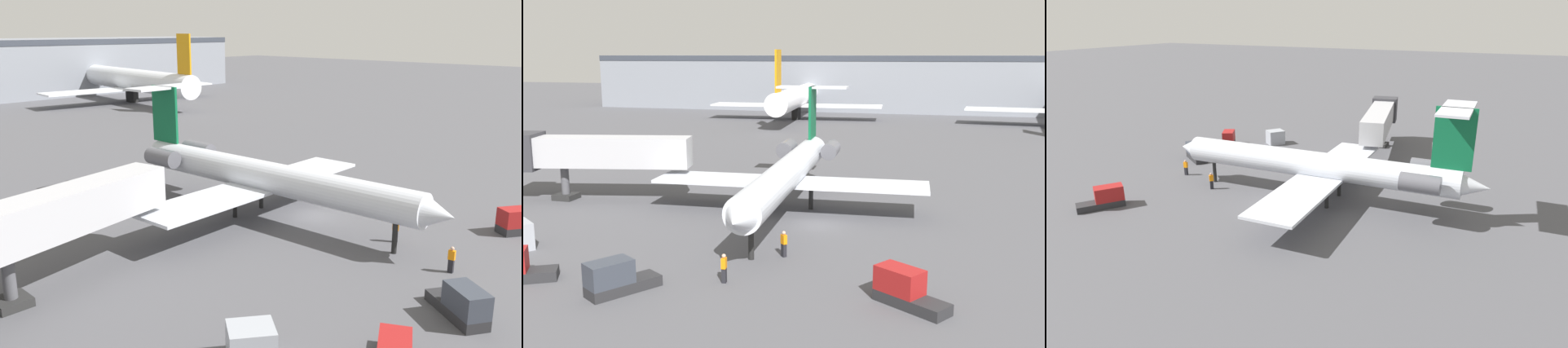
# 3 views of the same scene
# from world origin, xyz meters

# --- Properties ---
(ground_plane) EXTENTS (400.00, 400.00, 0.10)m
(ground_plane) POSITION_xyz_m (0.00, 0.00, -0.05)
(ground_plane) COLOR #4C4C51
(regional_jet) EXTENTS (22.39, 30.42, 9.62)m
(regional_jet) POSITION_xyz_m (-2.89, 3.35, 3.44)
(regional_jet) COLOR silver
(regional_jet) RESTS_ON ground_plane
(jet_bridge) EXTENTS (15.99, 6.13, 5.91)m
(jet_bridge) POSITION_xyz_m (-20.87, 2.65, 4.22)
(jet_bridge) COLOR #ADADB2
(jet_bridge) RESTS_ON ground_plane
(ground_crew_marshaller) EXTENTS (0.30, 0.42, 1.69)m
(ground_crew_marshaller) POSITION_xyz_m (-2.54, -12.98, 0.86)
(ground_crew_marshaller) COLOR black
(ground_crew_marshaller) RESTS_ON ground_plane
(ground_crew_loader) EXTENTS (0.47, 0.46, 1.69)m
(ground_crew_loader) POSITION_xyz_m (-0.43, -7.84, 0.86)
(ground_crew_loader) COLOR black
(ground_crew_loader) RESTS_ON ground_plane
(baggage_tug_lead) EXTENTS (3.34, 4.12, 1.90)m
(baggage_tug_lead) POSITION_xyz_m (-7.60, -15.96, 0.84)
(baggage_tug_lead) COLOR #262628
(baggage_tug_lead) RESTS_ON ground_plane
(baggage_tug_trailing) EXTENTS (4.11, 3.37, 1.90)m
(baggage_tug_trailing) POSITION_xyz_m (7.49, -13.50, 0.84)
(baggage_tug_trailing) COLOR #262628
(baggage_tug_trailing) RESTS_ON ground_plane
(cargo_container_uld) EXTENTS (2.77, 2.71, 1.82)m
(cargo_container_uld) POSITION_xyz_m (-17.90, -10.89, 0.91)
(cargo_container_uld) COLOR #999EA8
(cargo_container_uld) RESTS_ON ground_plane
(parked_airliner_west_mid) EXTENTS (36.76, 43.51, 13.79)m
(parked_airliner_west_mid) POSITION_xyz_m (30.88, 71.73, 4.49)
(parked_airliner_west_mid) COLOR silver
(parked_airliner_west_mid) RESTS_ON ground_plane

